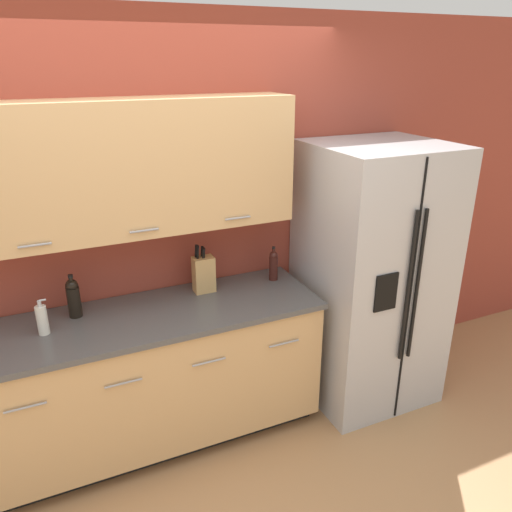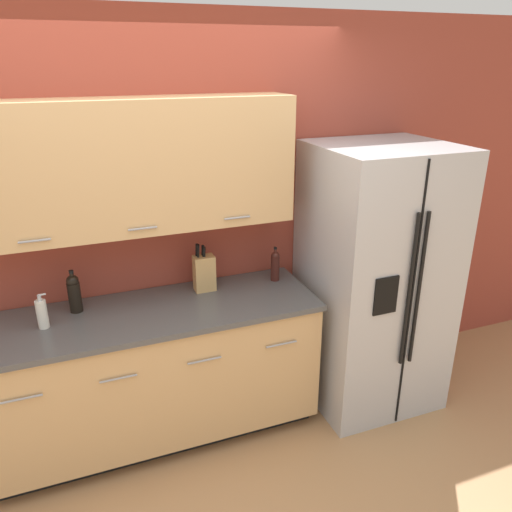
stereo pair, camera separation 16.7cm
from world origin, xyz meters
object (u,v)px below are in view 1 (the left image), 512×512
(soap_dispenser, at_px, (42,320))
(wine_bottle, at_px, (73,297))
(knife_block, at_px, (204,274))
(refrigerator, at_px, (371,276))
(oil_bottle, at_px, (273,265))

(soap_dispenser, bearing_deg, wine_bottle, 37.26)
(knife_block, distance_m, wine_bottle, 0.79)
(refrigerator, relative_size, oil_bottle, 7.67)
(knife_block, relative_size, soap_dispenser, 1.59)
(refrigerator, relative_size, knife_block, 5.58)
(refrigerator, height_order, oil_bottle, refrigerator)
(refrigerator, bearing_deg, knife_block, 167.98)
(refrigerator, relative_size, soap_dispenser, 8.86)
(knife_block, distance_m, oil_bottle, 0.49)
(knife_block, distance_m, soap_dispenser, 0.98)
(oil_bottle, bearing_deg, soap_dispenser, -175.20)
(knife_block, xyz_separation_m, oil_bottle, (0.49, -0.02, -0.01))
(knife_block, height_order, oil_bottle, knife_block)
(refrigerator, distance_m, wine_bottle, 1.94)
(soap_dispenser, xyz_separation_m, oil_bottle, (1.46, 0.12, 0.02))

